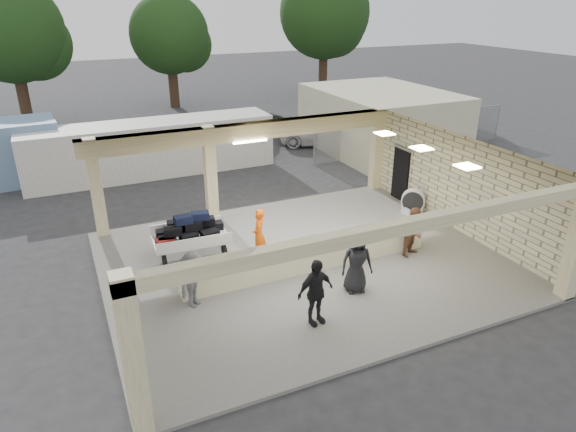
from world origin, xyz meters
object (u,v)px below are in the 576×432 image
luggage_cart (189,233)px  drum_fan (413,201)px  passenger_a (415,232)px  passenger_d (357,262)px  baggage_counter (310,255)px  passenger_b (316,292)px  passenger_c (193,279)px  car_white_b (368,117)px  baggage_handler (259,234)px  container_white (152,148)px  car_white_a (324,132)px  car_dark (271,123)px

luggage_cart → drum_fan: (8.58, -0.23, -0.22)m
passenger_a → passenger_d: (-2.84, -1.11, 0.10)m
baggage_counter → passenger_b: (-1.15, -2.55, 0.41)m
passenger_c → drum_fan: bearing=-23.0°
luggage_cart → car_white_b: size_ratio=0.49×
baggage_counter → baggage_handler: baggage_handler is taller
container_white → passenger_d: bearing=-77.4°
passenger_c → car_white_a: (11.03, 13.26, -0.21)m
drum_fan → passenger_d: passenger_d is taller
car_dark → container_white: size_ratio=0.35×
passenger_b → car_white_a: passenger_b is taller
drum_fan → container_white: (-7.98, 9.31, 0.60)m
baggage_counter → passenger_a: 3.50m
passenger_b → container_white: size_ratio=0.16×
passenger_b → passenger_c: 3.30m
passenger_b → passenger_d: size_ratio=0.98×
passenger_a → passenger_b: (-4.60, -2.03, 0.09)m
drum_fan → passenger_a: 3.44m
drum_fan → container_white: size_ratio=0.09×
drum_fan → car_white_a: size_ratio=0.20×
drum_fan → passenger_c: size_ratio=0.61×
baggage_counter → container_white: size_ratio=0.72×
baggage_counter → baggage_handler: size_ratio=4.88×
drum_fan → car_dark: bearing=131.2°
luggage_cart → container_white: bearing=89.1°
baggage_counter → car_white_a: car_white_a is taller
luggage_cart → passenger_a: passenger_a is taller
baggage_counter → container_white: container_white is taller
luggage_cart → car_dark: bearing=60.8°
baggage_handler → car_white_a: bearing=166.1°
passenger_b → luggage_cart: bearing=102.0°
drum_fan → baggage_handler: size_ratio=0.58×
drum_fan → container_white: bearing=171.8°
passenger_c → container_white: container_white is taller
passenger_b → passenger_d: (1.76, 0.91, 0.01)m
passenger_c → car_white_b: 21.45m
car_white_b → container_white: bearing=95.7°
car_white_a → car_dark: 3.81m
baggage_handler → container_white: 10.35m
luggage_cart → passenger_a: 7.18m
passenger_d → car_white_b: passenger_d is taller
luggage_cart → car_dark: luggage_cart is taller
passenger_c → car_dark: 19.02m
car_dark → container_white: (-7.97, -4.59, 0.58)m
drum_fan → car_white_b: 13.77m
passenger_a → container_white: (-5.93, 12.06, 0.32)m
car_white_a → car_dark: size_ratio=1.23×
baggage_counter → car_dark: (5.49, 16.13, 0.07)m
car_dark → baggage_handler: bearing=159.3°
drum_fan → car_dark: size_ratio=0.25×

